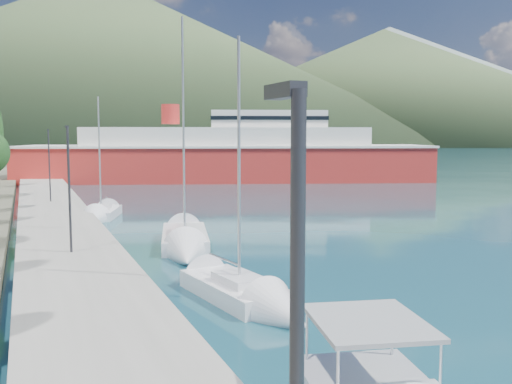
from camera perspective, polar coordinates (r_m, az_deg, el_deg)
name	(u,v)px	position (r m, az deg, el deg)	size (l,w,h in m)	color
ground	(77,163)	(133.46, -17.46, 2.79)	(1400.00, 1400.00, 0.00)	#174653
quay	(59,227)	(39.37, -19.10, -3.35)	(5.00, 88.00, 0.80)	gray
hills_far	(166,70)	(652.90, -8.99, 12.00)	(1480.00, 900.00, 180.00)	slate
hills_near	(191,72)	(402.74, -6.48, 11.88)	(1010.00, 520.00, 115.00)	#3F5331
lamp_posts	(70,185)	(27.83, -18.09, 0.64)	(0.15, 47.33, 6.06)	#2D2D33
sailboat_near	(259,303)	(21.29, 0.34, -10.99)	(3.43, 7.90, 10.98)	silver
sailboat_mid	(186,247)	(31.39, -7.06, -5.47)	(4.82, 10.02, 13.95)	silver
sailboat_far	(97,217)	(44.26, -15.59, -2.40)	(4.34, 7.24, 10.14)	silver
ferry	(228,156)	(78.90, -2.77, 3.57)	(56.42, 28.69, 11.03)	red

